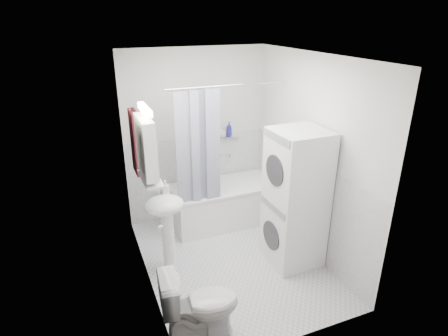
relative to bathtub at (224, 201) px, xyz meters
name	(u,v)px	position (x,y,z in m)	size (l,w,h in m)	color
floor	(232,261)	(-0.27, -0.92, -0.31)	(2.60, 2.60, 0.00)	silver
room_walls	(233,145)	(-0.27, -0.92, 1.17)	(2.60, 2.60, 2.60)	silver
wainscot	(223,206)	(-0.27, -0.63, 0.29)	(1.98, 2.58, 2.58)	white
door	(160,227)	(-1.22, -1.47, 0.69)	(0.05, 2.00, 2.00)	brown
bathtub	(224,201)	(0.00, 0.00, 0.00)	(1.49, 0.70, 0.57)	white
tub_spout	(229,154)	(0.20, 0.33, 0.58)	(0.04, 0.04, 0.12)	silver
curtain_rod	(234,85)	(0.00, -0.29, 1.69)	(0.02, 0.02, 1.67)	silver
shower_curtain	(199,150)	(-0.46, -0.29, 0.94)	(0.55, 0.02, 1.45)	#131A42
sink	(166,217)	(-1.02, -0.79, 0.39)	(0.44, 0.37, 1.04)	white
medicine_cabinet	(146,145)	(-1.17, -0.82, 1.25)	(0.13, 0.50, 0.71)	white
shelf	(151,179)	(-1.16, -0.82, 0.89)	(0.18, 0.54, 0.03)	silver
shower_caddy	(232,137)	(0.25, 0.32, 0.84)	(0.22, 0.06, 0.02)	silver
towel	(135,141)	(-1.21, -0.27, 1.13)	(0.07, 0.31, 0.75)	#501324
washer_dryer	(295,199)	(0.41, -1.15, 0.51)	(0.60, 0.59, 1.64)	white
toilet	(200,305)	(-0.99, -1.85, 0.04)	(0.40, 0.71, 0.70)	white
soap_pump	(166,192)	(-0.98, -0.67, 0.64)	(0.08, 0.17, 0.08)	gray
shelf_bottle	(153,180)	(-1.16, -0.97, 0.93)	(0.07, 0.18, 0.07)	gray
shelf_cup	(148,169)	(-1.16, -0.70, 0.95)	(0.10, 0.09, 0.10)	gray
shampoo_a	(221,133)	(0.08, 0.32, 0.91)	(0.13, 0.17, 0.13)	gray
shampoo_b	(229,134)	(0.20, 0.32, 0.89)	(0.08, 0.21, 0.08)	navy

